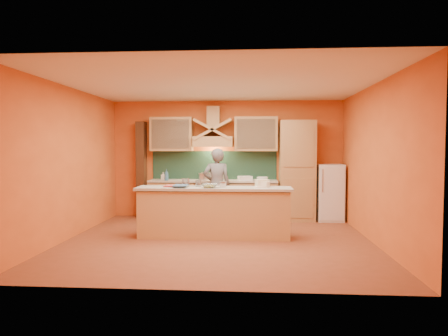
# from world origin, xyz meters

# --- Properties ---
(floor) EXTENTS (5.50, 5.00, 0.01)m
(floor) POSITION_xyz_m (0.00, 0.00, 0.00)
(floor) COLOR brown
(floor) RESTS_ON ground
(ceiling) EXTENTS (5.50, 5.00, 0.01)m
(ceiling) POSITION_xyz_m (0.00, 0.00, 2.80)
(ceiling) COLOR white
(ceiling) RESTS_ON wall_back
(wall_back) EXTENTS (5.50, 0.02, 2.80)m
(wall_back) POSITION_xyz_m (0.00, 2.50, 1.40)
(wall_back) COLOR orange
(wall_back) RESTS_ON floor
(wall_front) EXTENTS (5.50, 0.02, 2.80)m
(wall_front) POSITION_xyz_m (0.00, -2.50, 1.40)
(wall_front) COLOR orange
(wall_front) RESTS_ON floor
(wall_left) EXTENTS (0.02, 5.00, 2.80)m
(wall_left) POSITION_xyz_m (-2.75, 0.00, 1.40)
(wall_left) COLOR orange
(wall_left) RESTS_ON floor
(wall_right) EXTENTS (0.02, 5.00, 2.80)m
(wall_right) POSITION_xyz_m (2.75, 0.00, 1.40)
(wall_right) COLOR orange
(wall_right) RESTS_ON floor
(base_cabinet_left) EXTENTS (1.10, 0.60, 0.86)m
(base_cabinet_left) POSITION_xyz_m (-1.25, 2.20, 0.43)
(base_cabinet_left) COLOR tan
(base_cabinet_left) RESTS_ON floor
(base_cabinet_right) EXTENTS (1.10, 0.60, 0.86)m
(base_cabinet_right) POSITION_xyz_m (0.65, 2.20, 0.43)
(base_cabinet_right) COLOR tan
(base_cabinet_right) RESTS_ON floor
(counter_top) EXTENTS (3.00, 0.62, 0.04)m
(counter_top) POSITION_xyz_m (-0.30, 2.20, 0.90)
(counter_top) COLOR beige
(counter_top) RESTS_ON base_cabinet_left
(stove) EXTENTS (0.60, 0.58, 0.90)m
(stove) POSITION_xyz_m (-0.30, 2.20, 0.45)
(stove) COLOR black
(stove) RESTS_ON floor
(backsplash) EXTENTS (3.00, 0.03, 0.70)m
(backsplash) POSITION_xyz_m (-0.30, 2.48, 1.25)
(backsplash) COLOR #183427
(backsplash) RESTS_ON wall_back
(range_hood) EXTENTS (0.92, 0.50, 0.24)m
(range_hood) POSITION_xyz_m (-0.30, 2.25, 1.82)
(range_hood) COLOR tan
(range_hood) RESTS_ON wall_back
(hood_chimney) EXTENTS (0.30, 0.30, 0.50)m
(hood_chimney) POSITION_xyz_m (-0.30, 2.35, 2.40)
(hood_chimney) COLOR tan
(hood_chimney) RESTS_ON wall_back
(upper_cabinet_left) EXTENTS (1.00, 0.35, 0.80)m
(upper_cabinet_left) POSITION_xyz_m (-1.30, 2.33, 2.00)
(upper_cabinet_left) COLOR tan
(upper_cabinet_left) RESTS_ON wall_back
(upper_cabinet_right) EXTENTS (1.00, 0.35, 0.80)m
(upper_cabinet_right) POSITION_xyz_m (0.70, 2.33, 2.00)
(upper_cabinet_right) COLOR tan
(upper_cabinet_right) RESTS_ON wall_back
(pantry_column) EXTENTS (0.80, 0.60, 2.30)m
(pantry_column) POSITION_xyz_m (1.65, 2.20, 1.15)
(pantry_column) COLOR tan
(pantry_column) RESTS_ON floor
(fridge) EXTENTS (0.58, 0.60, 1.30)m
(fridge) POSITION_xyz_m (2.40, 2.20, 0.65)
(fridge) COLOR white
(fridge) RESTS_ON floor
(trim_column_left) EXTENTS (0.20, 0.30, 2.30)m
(trim_column_left) POSITION_xyz_m (-2.05, 2.35, 1.15)
(trim_column_left) COLOR #472816
(trim_column_left) RESTS_ON floor
(island_body) EXTENTS (2.80, 0.55, 0.88)m
(island_body) POSITION_xyz_m (-0.10, 0.30, 0.44)
(island_body) COLOR tan
(island_body) RESTS_ON floor
(island_top) EXTENTS (2.90, 0.62, 0.05)m
(island_top) POSITION_xyz_m (-0.10, 0.30, 0.92)
(island_top) COLOR beige
(island_top) RESTS_ON island_body
(person) EXTENTS (0.66, 0.48, 1.67)m
(person) POSITION_xyz_m (-0.17, 1.71, 0.83)
(person) COLOR slate
(person) RESTS_ON floor
(pot_large) EXTENTS (0.30, 0.30, 0.17)m
(pot_large) POSITION_xyz_m (-0.52, 2.17, 0.99)
(pot_large) COLOR silver
(pot_large) RESTS_ON stove
(pot_small) EXTENTS (0.25, 0.25, 0.14)m
(pot_small) POSITION_xyz_m (-0.13, 2.24, 0.97)
(pot_small) COLOR silver
(pot_small) RESTS_ON stove
(soap_bottle_a) EXTENTS (0.09, 0.09, 0.19)m
(soap_bottle_a) POSITION_xyz_m (-1.48, 2.18, 1.01)
(soap_bottle_a) COLOR white
(soap_bottle_a) RESTS_ON counter_top
(soap_bottle_b) EXTENTS (0.13, 0.13, 0.26)m
(soap_bottle_b) POSITION_xyz_m (-1.37, 1.99, 1.05)
(soap_bottle_b) COLOR #316288
(soap_bottle_b) RESTS_ON counter_top
(bowl_back) EXTENTS (0.34, 0.34, 0.08)m
(bowl_back) POSITION_xyz_m (0.85, 2.17, 0.96)
(bowl_back) COLOR silver
(bowl_back) RESTS_ON counter_top
(dish_rack) EXTENTS (0.35, 0.32, 0.11)m
(dish_rack) POSITION_xyz_m (0.45, 2.10, 0.97)
(dish_rack) COLOR white
(dish_rack) RESTS_ON counter_top
(book_lower) EXTENTS (0.23, 0.31, 0.03)m
(book_lower) POSITION_xyz_m (-1.04, 0.35, 0.96)
(book_lower) COLOR #B94242
(book_lower) RESTS_ON island_top
(book_upper) EXTENTS (0.26, 0.35, 0.03)m
(book_upper) POSITION_xyz_m (-0.84, 0.21, 0.98)
(book_upper) COLOR #3E638A
(book_upper) RESTS_ON island_top
(jar_large) EXTENTS (0.16, 0.16, 0.16)m
(jar_large) POSITION_xyz_m (-0.64, 0.36, 1.02)
(jar_large) COLOR silver
(jar_large) RESTS_ON island_top
(jar_small) EXTENTS (0.12, 0.12, 0.12)m
(jar_small) POSITION_xyz_m (-0.41, 0.40, 1.01)
(jar_small) COLOR silver
(jar_small) RESTS_ON island_top
(kitchen_scale) EXTENTS (0.13, 0.13, 0.09)m
(kitchen_scale) POSITION_xyz_m (0.07, 0.23, 0.99)
(kitchen_scale) COLOR silver
(kitchen_scale) RESTS_ON island_top
(mixing_bowl) EXTENTS (0.36, 0.36, 0.07)m
(mixing_bowl) POSITION_xyz_m (-0.17, 0.19, 0.98)
(mixing_bowl) COLOR white
(mixing_bowl) RESTS_ON island_top
(cloth) EXTENTS (0.29, 0.25, 0.02)m
(cloth) POSITION_xyz_m (0.79, 0.31, 0.95)
(cloth) COLOR beige
(cloth) RESTS_ON island_top
(grocery_bag_a) EXTENTS (0.27, 0.24, 0.14)m
(grocery_bag_a) POSITION_xyz_m (0.80, 0.40, 1.02)
(grocery_bag_a) COLOR #EBE8C2
(grocery_bag_a) RESTS_ON island_top
(grocery_bag_b) EXTENTS (0.22, 0.21, 0.11)m
(grocery_bag_b) POSITION_xyz_m (0.84, 0.33, 1.00)
(grocery_bag_b) COLOR beige
(grocery_bag_b) RESTS_ON island_top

